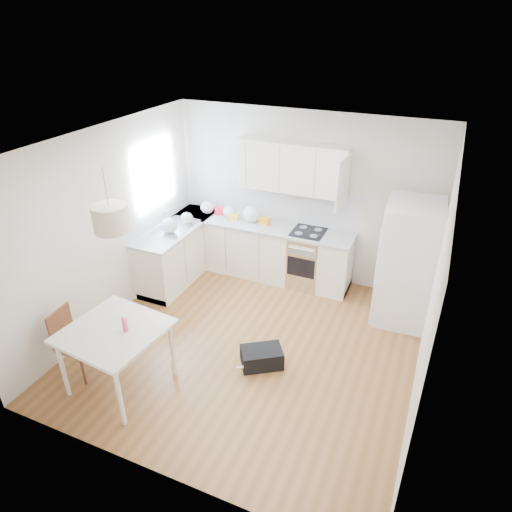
{
  "coord_description": "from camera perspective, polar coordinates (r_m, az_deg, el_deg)",
  "views": [
    {
      "loc": [
        1.98,
        -4.37,
        3.96
      ],
      "look_at": [
        -0.08,
        0.4,
        1.14
      ],
      "focal_mm": 32.0,
      "sensor_mm": 36.0,
      "label": 1
    }
  ],
  "objects": [
    {
      "name": "pendant_lamp",
      "position": [
        4.64,
        -17.72,
        4.49
      ],
      "size": [
        0.45,
        0.45,
        0.27
      ],
      "primitive_type": "cylinder",
      "rotation": [
        0.0,
        0.0,
        -0.37
      ],
      "color": "beige",
      "rests_on": "ceiling"
    },
    {
      "name": "cabinets_left",
      "position": [
        7.6,
        -9.56,
        0.46
      ],
      "size": [
        0.6,
        1.8,
        0.88
      ],
      "primitive_type": "cube",
      "color": "white",
      "rests_on": "floor"
    },
    {
      "name": "counter_left",
      "position": [
        7.4,
        -9.84,
        3.61
      ],
      "size": [
        0.64,
        1.82,
        0.04
      ],
      "primitive_type": "cube",
      "color": "#A3A6A8",
      "rests_on": "cabinets_left"
    },
    {
      "name": "cabinets_back",
      "position": [
        7.56,
        0.59,
        0.73
      ],
      "size": [
        3.0,
        0.6,
        0.88
      ],
      "primitive_type": "cube",
      "color": "white",
      "rests_on": "floor"
    },
    {
      "name": "range_oven",
      "position": [
        7.33,
        6.36,
        -0.43
      ],
      "size": [
        0.5,
        0.61,
        0.88
      ],
      "primitive_type": null,
      "color": "silver",
      "rests_on": "floor"
    },
    {
      "name": "upper_cabinets",
      "position": [
        6.98,
        4.57,
        11.02
      ],
      "size": [
        1.7,
        0.32,
        0.75
      ],
      "primitive_type": "cube",
      "color": "white",
      "rests_on": "wall_back"
    },
    {
      "name": "refrigerator",
      "position": [
        6.63,
        18.49,
        -0.86
      ],
      "size": [
        0.88,
        0.92,
        1.75
      ],
      "primitive_type": null,
      "rotation": [
        0.0,
        0.0,
        0.05
      ],
      "color": "white",
      "rests_on": "floor"
    },
    {
      "name": "dining_table",
      "position": [
        5.44,
        -17.23,
        -9.56
      ],
      "size": [
        1.14,
        1.14,
        0.81
      ],
      "rotation": [
        0.0,
        0.0,
        -0.11
      ],
      "color": "beige",
      "rests_on": "floor"
    },
    {
      "name": "grocery_bag_b",
      "position": [
        7.56,
        -3.35,
        5.52
      ],
      "size": [
        0.22,
        0.19,
        0.2
      ],
      "primitive_type": "ellipsoid",
      "color": "white",
      "rests_on": "counter_back"
    },
    {
      "name": "wall_right",
      "position": [
        5.09,
        21.27,
        -4.54
      ],
      "size": [
        0.0,
        4.2,
        4.2
      ],
      "primitive_type": "plane",
      "rotation": [
        1.57,
        0.0,
        -1.57
      ],
      "color": "silver",
      "rests_on": "floor"
    },
    {
      "name": "sink",
      "position": [
        7.35,
        -10.06,
        3.56
      ],
      "size": [
        0.5,
        0.8,
        0.16
      ],
      "primitive_type": null,
      "color": "silver",
      "rests_on": "counter_left"
    },
    {
      "name": "snack_yellow",
      "position": [
        7.49,
        -2.86,
        4.9
      ],
      "size": [
        0.15,
        0.11,
        0.1
      ],
      "primitive_type": "cube",
      "rotation": [
        0.0,
        0.0,
        0.13
      ],
      "color": "gold",
      "rests_on": "counter_back"
    },
    {
      "name": "backsplash_back",
      "position": [
        7.49,
        1.5,
        6.92
      ],
      "size": [
        3.0,
        0.01,
        0.58
      ],
      "primitive_type": "cube",
      "color": "white",
      "rests_on": "wall_back"
    },
    {
      "name": "floor",
      "position": [
        6.22,
        -0.81,
        -11.04
      ],
      "size": [
        4.2,
        4.2,
        0.0
      ],
      "primitive_type": "plane",
      "color": "brown",
      "rests_on": "ground"
    },
    {
      "name": "drink_bottle",
      "position": [
        5.27,
        -16.1,
        -8.11
      ],
      "size": [
        0.07,
        0.07,
        0.21
      ],
      "primitive_type": "cylinder",
      "rotation": [
        0.0,
        0.0,
        -0.24
      ],
      "color": "#F64478",
      "rests_on": "dining_table"
    },
    {
      "name": "backsplash_left",
      "position": [
        7.43,
        -11.96,
        6.13
      ],
      "size": [
        0.01,
        1.8,
        0.58
      ],
      "primitive_type": "cube",
      "color": "white",
      "rests_on": "wall_left"
    },
    {
      "name": "snack_red",
      "position": [
        7.71,
        -4.53,
        5.64
      ],
      "size": [
        0.2,
        0.18,
        0.12
      ],
      "primitive_type": "cube",
      "rotation": [
        0.0,
        0.0,
        0.52
      ],
      "color": "red",
      "rests_on": "counter_back"
    },
    {
      "name": "window_glassblock",
      "position": [
        7.21,
        -12.58,
        9.95
      ],
      "size": [
        0.02,
        1.0,
        1.0
      ],
      "primitive_type": "cube",
      "color": "#BFE0F9",
      "rests_on": "wall_left"
    },
    {
      "name": "grocery_bag_a",
      "position": [
        7.75,
        -6.12,
        6.04
      ],
      "size": [
        0.23,
        0.19,
        0.21
      ],
      "primitive_type": "ellipsoid",
      "color": "white",
      "rests_on": "counter_back"
    },
    {
      "name": "grocery_bag_e",
      "position": [
        7.13,
        -10.79,
        3.74
      ],
      "size": [
        0.26,
        0.22,
        0.23
      ],
      "primitive_type": "ellipsoid",
      "color": "white",
      "rests_on": "counter_left"
    },
    {
      "name": "ceiling",
      "position": [
        4.96,
        -1.02,
        13.76
      ],
      "size": [
        4.2,
        4.2,
        0.0
      ],
      "primitive_type": "plane",
      "rotation": [
        3.14,
        0.0,
        0.0
      ],
      "color": "white",
      "rests_on": "wall_back"
    },
    {
      "name": "dining_chair",
      "position": [
        5.94,
        -21.46,
        -10.18
      ],
      "size": [
        0.4,
        0.4,
        0.89
      ],
      "primitive_type": null,
      "rotation": [
        0.0,
        0.0,
        0.07
      ],
      "color": "#4A2616",
      "rests_on": "floor"
    },
    {
      "name": "counter_back",
      "position": [
        7.36,
        0.61,
        3.91
      ],
      "size": [
        3.02,
        0.64,
        0.04
      ],
      "primitive_type": "cube",
      "color": "#A3A6A8",
      "rests_on": "cabinets_back"
    },
    {
      "name": "gym_bag",
      "position": [
        5.86,
        0.71,
        -12.53
      ],
      "size": [
        0.61,
        0.56,
        0.23
      ],
      "primitive_type": "cube",
      "rotation": [
        0.0,
        0.0,
        0.59
      ],
      "color": "black",
      "rests_on": "floor"
    },
    {
      "name": "wall_back",
      "position": [
        7.25,
        5.96,
        7.24
      ],
      "size": [
        4.2,
        0.0,
        4.2
      ],
      "primitive_type": "plane",
      "rotation": [
        1.57,
        0.0,
        0.0
      ],
      "color": "silver",
      "rests_on": "floor"
    },
    {
      "name": "snack_orange",
      "position": [
        7.32,
        1.08,
        4.44
      ],
      "size": [
        0.18,
        0.13,
        0.11
      ],
      "primitive_type": "cube",
      "rotation": [
        0.0,
        0.0,
        -0.15
      ],
      "color": "orange",
      "rests_on": "counter_back"
    },
    {
      "name": "grocery_bag_d",
      "position": [
        7.42,
        -8.63,
        4.73
      ],
      "size": [
        0.2,
        0.17,
        0.18
      ],
      "primitive_type": "ellipsoid",
      "color": "white",
      "rests_on": "counter_back"
    },
    {
      "name": "wall_left",
      "position": [
        6.53,
        -18.0,
        3.45
      ],
      "size": [
        0.0,
        4.2,
        4.2
      ],
      "primitive_type": "plane",
      "rotation": [
        1.57,
        0.0,
        1.57
      ],
      "color": "silver",
      "rests_on": "floor"
    },
    {
      "name": "grocery_bag_c",
      "position": [
        7.38,
        -0.53,
        5.28
      ],
      "size": [
        0.3,
        0.25,
        0.27
      ],
      "primitive_type": "ellipsoid",
      "color": "white",
      "rests_on": "counter_back"
    }
  ]
}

